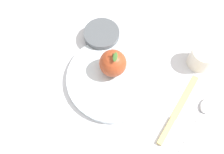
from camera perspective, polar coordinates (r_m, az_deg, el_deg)
ground_plane at (r=0.66m, az=2.69°, el=-3.76°), size 2.40×2.40×0.00m
dinner_plate at (r=0.66m, az=0.00°, el=-0.34°), size 0.26×0.26×0.02m
apple at (r=0.63m, az=0.22°, el=3.33°), size 0.07×0.07×0.09m
side_bowl at (r=0.73m, az=-2.48°, el=10.09°), size 0.11×0.11×0.04m
cup at (r=0.72m, az=20.91°, el=4.56°), size 0.07×0.07×0.06m
knife at (r=0.65m, az=14.96°, el=-8.71°), size 0.10×0.21×0.01m
spoon at (r=0.68m, az=21.10°, el=-7.84°), size 0.08×0.18×0.01m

